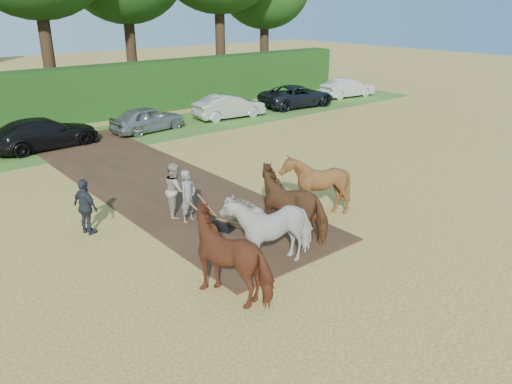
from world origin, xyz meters
TOP-DOWN VIEW (x-y plane):
  - ground at (0.00, 0.00)m, footprint 120.00×120.00m
  - earth_strip at (1.50, 7.00)m, footprint 4.50×17.00m
  - grass_verge at (0.00, 14.00)m, footprint 50.00×5.00m
  - hedgerow at (0.00, 18.50)m, footprint 46.00×1.60m
  - spectator_near at (0.58, 3.38)m, footprint 0.96×1.05m
  - spectator_far at (-2.08, 3.89)m, footprint 0.65×1.05m
  - plough_team at (1.66, -0.25)m, footprint 6.67×5.65m
  - parked_cars at (2.49, 13.85)m, footprint 41.45×2.88m

SIDE VIEW (x-z plane):
  - ground at x=0.00m, z-range 0.00..0.00m
  - grass_verge at x=0.00m, z-range 0.00..0.03m
  - earth_strip at x=1.50m, z-range 0.00..0.05m
  - parked_cars at x=2.49m, z-range -0.05..1.44m
  - spectator_far at x=-2.08m, z-range 0.00..1.67m
  - spectator_near at x=0.58m, z-range 0.00..1.74m
  - plough_team at x=1.66m, z-range -0.01..1.99m
  - hedgerow at x=0.00m, z-range 0.00..3.00m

